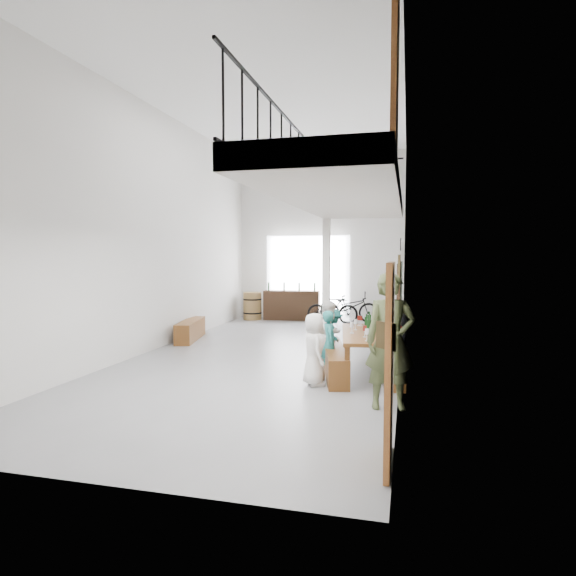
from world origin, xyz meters
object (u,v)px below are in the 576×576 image
(host_standing, at_px, (390,341))
(tasting_table, at_px, (368,337))
(side_bench, at_px, (190,330))
(serving_counter, at_px, (292,305))
(bicycle_near, at_px, (349,307))
(oak_barrel, at_px, (252,306))
(bench_inner, at_px, (335,361))

(host_standing, bearing_deg, tasting_table, 92.62)
(side_bench, xyz_separation_m, host_standing, (5.14, -4.36, 0.72))
(tasting_table, relative_size, serving_counter, 1.26)
(host_standing, distance_m, bicycle_near, 8.67)
(host_standing, bearing_deg, serving_counter, 100.36)
(side_bench, xyz_separation_m, oak_barrel, (0.33, 4.05, 0.21))
(oak_barrel, relative_size, host_standing, 0.47)
(host_standing, height_order, bicycle_near, host_standing)
(side_bench, height_order, bicycle_near, bicycle_near)
(bicycle_near, bearing_deg, serving_counter, 79.98)
(host_standing, bearing_deg, bicycle_near, 88.81)
(oak_barrel, bearing_deg, tasting_table, -56.78)
(bench_inner, relative_size, serving_counter, 1.18)
(side_bench, distance_m, serving_counter, 4.60)
(tasting_table, bearing_deg, bicycle_near, 91.76)
(bench_inner, xyz_separation_m, oak_barrel, (-3.78, 6.74, 0.21))
(oak_barrel, height_order, bicycle_near, bicycle_near)
(bench_inner, relative_size, oak_barrel, 2.38)
(serving_counter, distance_m, host_standing, 9.36)
(bench_inner, height_order, oak_barrel, oak_barrel)
(bench_inner, relative_size, bicycle_near, 1.15)
(oak_barrel, distance_m, host_standing, 9.70)
(tasting_table, height_order, host_standing, host_standing)
(tasting_table, distance_m, side_bench, 5.41)
(tasting_table, relative_size, bench_inner, 1.07)
(host_standing, bearing_deg, bench_inner, 110.04)
(host_standing, xyz_separation_m, bicycle_near, (-1.59, 8.51, -0.47))
(serving_counter, relative_size, host_standing, 0.95)
(tasting_table, xyz_separation_m, serving_counter, (-3.08, 6.93, -0.22))
(tasting_table, bearing_deg, bench_inner, 177.97)
(bicycle_near, bearing_deg, tasting_table, -176.03)
(bench_inner, bearing_deg, host_standing, -70.85)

